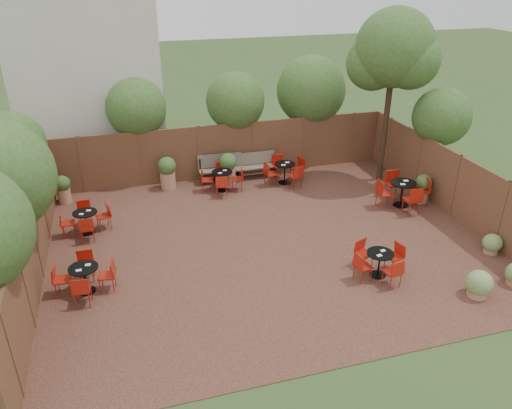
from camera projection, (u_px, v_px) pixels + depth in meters
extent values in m
plane|color=#354F23|center=(268.00, 243.00, 14.01)|extent=(80.00, 80.00, 0.00)
cube|color=#3B1E18|center=(268.00, 242.00, 14.00)|extent=(12.00, 10.00, 0.02)
cube|color=#52311E|center=(227.00, 151.00, 17.86)|extent=(12.00, 0.08, 2.00)
cube|color=#52311E|center=(34.00, 243.00, 12.06)|extent=(0.08, 10.00, 2.00)
cube|color=#52311E|center=(456.00, 186.00, 15.06)|extent=(0.08, 10.00, 2.00)
cube|color=beige|center=(86.00, 58.00, 17.98)|extent=(5.00, 4.00, 8.00)
sphere|color=#2E511A|center=(12.00, 145.00, 13.80)|extent=(1.87, 1.87, 1.87)
sphere|color=#2E511A|center=(136.00, 108.00, 17.00)|extent=(2.06, 2.06, 2.06)
sphere|color=#2E511A|center=(235.00, 101.00, 17.78)|extent=(2.12, 2.12, 2.12)
sphere|color=#2E511A|center=(311.00, 90.00, 18.64)|extent=(2.60, 2.60, 2.60)
sphere|color=#2E511A|center=(442.00, 117.00, 16.23)|extent=(1.91, 1.91, 1.91)
cylinder|color=black|center=(387.00, 114.00, 16.93)|extent=(0.24, 0.24, 4.88)
sphere|color=#2E511A|center=(395.00, 48.00, 15.95)|extent=(2.57, 2.57, 2.57)
sphere|color=#2E511A|center=(373.00, 63.00, 16.41)|extent=(1.80, 1.80, 1.80)
sphere|color=#2E511A|center=(411.00, 60.00, 15.86)|extent=(1.88, 1.88, 1.88)
cube|color=brown|center=(256.00, 167.00, 17.97)|extent=(1.47, 0.44, 0.05)
cube|color=brown|center=(255.00, 158.00, 18.02)|extent=(1.47, 0.11, 0.44)
cube|color=black|center=(239.00, 174.00, 17.90)|extent=(0.06, 0.44, 0.39)
cube|color=black|center=(274.00, 171.00, 18.24)|extent=(0.06, 0.44, 0.39)
cube|color=brown|center=(221.00, 170.00, 17.63)|extent=(1.61, 0.56, 0.05)
cube|color=brown|center=(220.00, 160.00, 17.68)|extent=(1.59, 0.20, 0.48)
cube|color=black|center=(202.00, 178.00, 17.56)|extent=(0.09, 0.48, 0.42)
cube|color=black|center=(241.00, 174.00, 17.92)|extent=(0.09, 0.48, 0.42)
cylinder|color=black|center=(87.00, 291.00, 11.91)|extent=(0.40, 0.40, 0.03)
cylinder|color=black|center=(85.00, 280.00, 11.77)|extent=(0.05, 0.05, 0.64)
cylinder|color=black|center=(83.00, 268.00, 11.62)|extent=(0.70, 0.70, 0.03)
cube|color=white|center=(88.00, 265.00, 11.70)|extent=(0.14, 0.10, 0.01)
cube|color=white|center=(79.00, 270.00, 11.50)|extent=(0.14, 0.10, 0.01)
cylinder|color=black|center=(378.00, 275.00, 12.52)|extent=(0.39, 0.39, 0.03)
cylinder|color=black|center=(379.00, 264.00, 12.38)|extent=(0.04, 0.04, 0.62)
cylinder|color=black|center=(380.00, 253.00, 12.24)|extent=(0.68, 0.68, 0.03)
cube|color=white|center=(383.00, 251.00, 12.32)|extent=(0.14, 0.11, 0.01)
cube|color=white|center=(379.00, 255.00, 12.11)|extent=(0.14, 0.11, 0.01)
cylinder|color=black|center=(88.00, 232.00, 14.47)|extent=(0.40, 0.40, 0.03)
cylinder|color=black|center=(86.00, 223.00, 14.32)|extent=(0.05, 0.05, 0.64)
cylinder|color=black|center=(85.00, 213.00, 14.18)|extent=(0.69, 0.69, 0.03)
cube|color=white|center=(89.00, 210.00, 14.26)|extent=(0.14, 0.11, 0.01)
cube|color=white|center=(81.00, 214.00, 14.05)|extent=(0.14, 0.11, 0.01)
cylinder|color=black|center=(400.00, 205.00, 16.08)|extent=(0.48, 0.48, 0.03)
cylinder|color=black|center=(402.00, 194.00, 15.91)|extent=(0.05, 0.05, 0.77)
cylinder|color=black|center=(404.00, 183.00, 15.73)|extent=(0.83, 0.83, 0.03)
cube|color=white|center=(406.00, 181.00, 15.83)|extent=(0.17, 0.13, 0.02)
cube|color=white|center=(403.00, 184.00, 15.58)|extent=(0.17, 0.13, 0.02)
cylinder|color=black|center=(223.00, 190.00, 17.15)|extent=(0.41, 0.41, 0.03)
cylinder|color=black|center=(222.00, 181.00, 17.00)|extent=(0.05, 0.05, 0.65)
cylinder|color=black|center=(222.00, 172.00, 16.85)|extent=(0.71, 0.71, 0.03)
cube|color=white|center=(225.00, 170.00, 16.93)|extent=(0.14, 0.11, 0.01)
cube|color=white|center=(220.00, 173.00, 16.72)|extent=(0.14, 0.11, 0.01)
cylinder|color=black|center=(284.00, 182.00, 17.71)|extent=(0.43, 0.43, 0.03)
cylinder|color=black|center=(285.00, 173.00, 17.56)|extent=(0.05, 0.05, 0.69)
cylinder|color=black|center=(285.00, 164.00, 17.40)|extent=(0.75, 0.75, 0.03)
cube|color=white|center=(287.00, 162.00, 17.49)|extent=(0.16, 0.13, 0.01)
cube|color=white|center=(283.00, 165.00, 17.26)|extent=(0.16, 0.13, 0.01)
cylinder|color=#A77153|center=(168.00, 180.00, 17.18)|extent=(0.52, 0.52, 0.60)
sphere|color=#2E511A|center=(167.00, 166.00, 16.94)|extent=(0.63, 0.63, 0.63)
cylinder|color=#A77153|center=(228.00, 175.00, 17.58)|extent=(0.51, 0.51, 0.59)
sphere|color=#2E511A|center=(228.00, 162.00, 17.35)|extent=(0.61, 0.61, 0.61)
cylinder|color=#A77153|center=(64.00, 196.00, 16.19)|extent=(0.43, 0.43, 0.49)
sphere|color=#2E511A|center=(62.00, 183.00, 16.00)|extent=(0.51, 0.51, 0.51)
cylinder|color=#A77153|center=(422.00, 195.00, 16.24)|extent=(0.44, 0.44, 0.50)
sphere|color=#2E511A|center=(424.00, 182.00, 16.04)|extent=(0.52, 0.52, 0.52)
cylinder|color=#A77153|center=(477.00, 292.00, 11.72)|extent=(0.45, 0.45, 0.21)
sphere|color=#648545|center=(479.00, 283.00, 11.61)|extent=(0.62, 0.62, 0.62)
cylinder|color=#A77153|center=(491.00, 250.00, 13.47)|extent=(0.38, 0.38, 0.17)
sphere|color=#648545|center=(492.00, 243.00, 13.37)|extent=(0.51, 0.51, 0.51)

